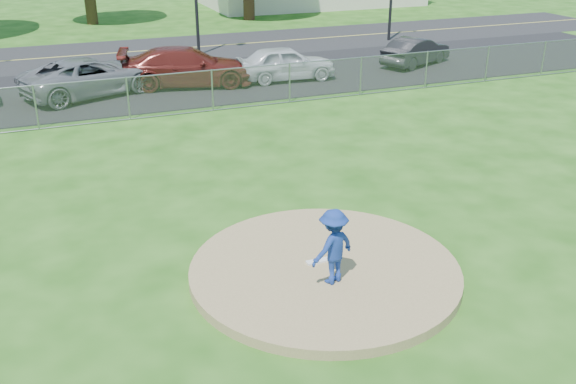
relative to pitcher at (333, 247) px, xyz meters
name	(u,v)px	position (x,y,z in m)	size (l,w,h in m)	color
ground	(200,130)	(0.10, 10.56, -0.95)	(120.00, 120.00, 0.00)	#1E5011
pitchers_mound	(325,270)	(0.10, 0.56, -0.85)	(5.40, 5.40, 0.20)	#947B51
pitching_rubber	(321,261)	(0.10, 0.76, -0.73)	(0.60, 0.15, 0.04)	white
chain_link_fence	(185,93)	(0.10, 12.56, -0.20)	(40.00, 0.06, 1.50)	gray
parking_lot	(162,85)	(0.10, 17.06, -0.94)	(50.00, 8.00, 0.01)	black
street	(133,52)	(0.10, 24.56, -0.94)	(60.00, 7.00, 0.01)	black
pitcher	(333,247)	(0.00, 0.00, 0.00)	(0.97, 0.56, 1.50)	navy
traffic_cone	(39,92)	(-4.72, 16.31, -0.59)	(0.36, 0.36, 0.69)	#F3480C
parked_car_gray	(90,76)	(-2.78, 16.46, -0.20)	(2.46, 5.33, 1.48)	slate
parked_car_darkred	(187,67)	(1.11, 16.53, -0.15)	(2.22, 5.46, 1.58)	maroon
parked_car_pearl	(285,63)	(5.26, 15.97, -0.21)	(1.71, 4.26, 1.45)	silver
parked_car_charcoal	(416,51)	(12.04, 16.46, -0.29)	(1.36, 3.91, 1.29)	black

